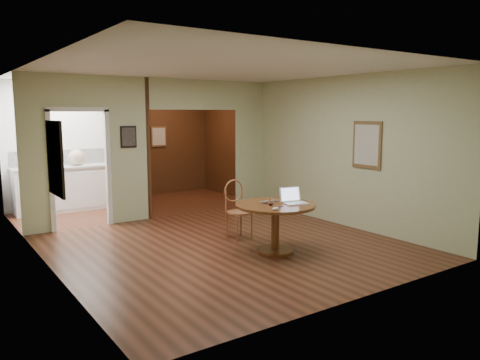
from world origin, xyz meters
TOP-DOWN VIEW (x-y plane):
  - floor at (0.00, 0.00)m, footprint 5.00×5.00m
  - room_shell at (-0.47, 3.10)m, footprint 5.20×7.50m
  - dining_table at (0.40, -0.62)m, footprint 1.16×1.16m
  - chair at (0.40, 0.37)m, footprint 0.43×0.43m
  - open_laptop at (0.65, -0.72)m, footprint 0.37×0.35m
  - closed_laptop at (0.41, -0.50)m, footprint 0.31×0.22m
  - mouse at (0.12, -0.97)m, footprint 0.11×0.06m
  - wine_glass at (0.28, -0.66)m, footprint 0.08×0.08m
  - pen at (0.32, -0.83)m, footprint 0.13×0.03m
  - kitchen_cabinet at (-1.35, 4.20)m, footprint 2.06×0.60m
  - grocery_bag at (-1.10, 4.20)m, footprint 0.37×0.33m

SIDE VIEW (x-z plane):
  - floor at x=0.00m, z-range 0.00..0.00m
  - kitchen_cabinet at x=-1.35m, z-range 0.00..0.94m
  - chair at x=0.40m, z-range 0.05..1.02m
  - dining_table at x=0.40m, z-range 0.17..0.90m
  - pen at x=0.32m, z-range 0.73..0.73m
  - closed_laptop at x=0.41m, z-range 0.73..0.75m
  - mouse at x=0.12m, z-range 0.73..0.77m
  - wine_glass at x=0.28m, z-range 0.73..0.81m
  - open_laptop at x=0.65m, z-range 0.67..0.91m
  - grocery_bag at x=-1.10m, z-range 0.94..1.28m
  - room_shell at x=-0.47m, z-range -1.21..3.79m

